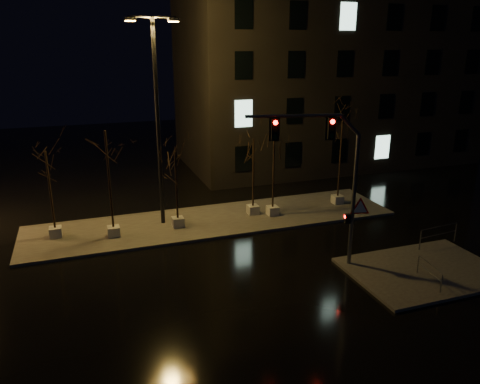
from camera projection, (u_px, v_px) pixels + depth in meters
name	position (u px, v px, depth m)	size (l,w,h in m)	color
ground	(249.00, 264.00, 22.84)	(90.00, 90.00, 0.00)	black
median	(215.00, 221.00, 28.21)	(22.00, 5.00, 0.15)	#44413D
sidewalk_corner	(424.00, 271.00, 22.04)	(7.00, 5.00, 0.15)	#44413D
building	(327.00, 76.00, 41.11)	(25.00, 12.00, 15.00)	black
tree_0	(48.00, 171.00, 24.55)	(1.80, 1.80, 4.95)	beige
tree_1	(107.00, 155.00, 24.40)	(1.80, 1.80, 6.03)	beige
tree_2	(176.00, 168.00, 26.07)	(1.80, 1.80, 4.58)	beige
tree_3	(253.00, 156.00, 27.99)	(1.80, 1.80, 4.88)	beige
tree_4	(274.00, 152.00, 27.72)	(1.80, 1.80, 5.24)	beige
tree_5	(342.00, 135.00, 29.58)	(1.80, 1.80, 6.07)	beige
traffic_signal_mast	(331.00, 169.00, 21.07)	(5.77, 1.55, 7.24)	#56585D
streetlight_main	(157.00, 110.00, 25.66)	(2.88, 0.65, 11.50)	black
guard_rail_a	(439.00, 233.00, 24.38)	(2.54, 0.29, 1.10)	#56585D
guard_rail_b	(430.00, 270.00, 20.68)	(0.33, 1.86, 0.89)	#56585D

